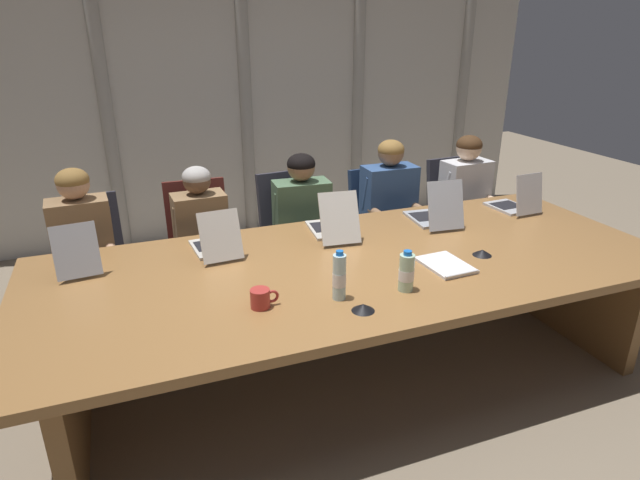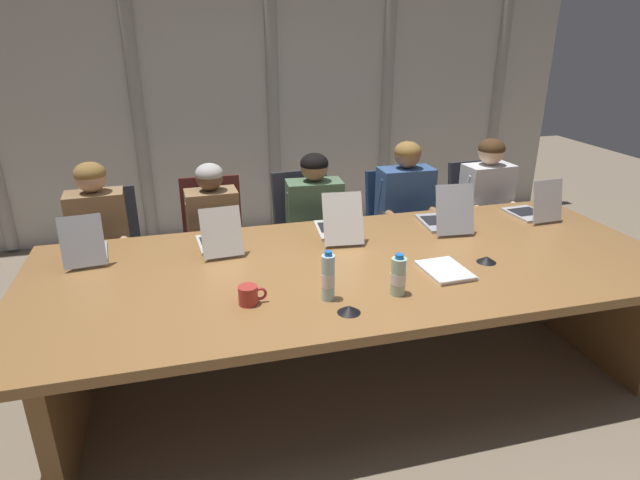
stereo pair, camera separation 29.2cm
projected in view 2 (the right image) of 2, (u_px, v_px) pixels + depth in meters
The scene contains 24 objects.
ground_plane at pixel (353, 374), 3.25m from camera, with size 12.41×12.41×0.00m, color #7F705B.
conference_table at pixel (355, 287), 3.03m from camera, with size 3.58×1.47×0.74m.
curtain_backdrop at pixel (269, 96), 5.17m from camera, with size 6.21×0.17×2.67m.
laptop_left_end at pixel (85, 250), 3.01m from camera, with size 0.26×0.40×0.29m.
laptop_left_mid at pixel (219, 240), 3.15m from camera, with size 0.26×0.42×0.29m.
laptop_center at pixel (338, 226), 3.35m from camera, with size 0.29×0.49×0.31m.
laptop_right_mid at pixel (445, 218), 3.48m from camera, with size 0.28×0.45×0.32m.
laptop_right_end at pixel (533, 210), 3.66m from camera, with size 0.24×0.37×0.29m.
office_chair_left_end at pixel (113, 275), 3.76m from camera, with size 0.60×0.60×0.92m.
office_chair_left_mid at pixel (216, 262), 3.93m from camera, with size 0.60×0.60×0.95m.
office_chair_center at pixel (308, 253), 4.10m from camera, with size 0.60×0.60×0.95m.
office_chair_right_mid at pixel (399, 245), 4.28m from camera, with size 0.60×0.60×0.91m.
office_chair_right_end at pixel (479, 235), 4.45m from camera, with size 0.60×0.60×0.94m.
person_left_end at pixel (100, 241), 3.50m from camera, with size 0.40×0.56×1.17m.
person_left_mid at pixel (215, 236), 3.68m from camera, with size 0.38×0.56×1.11m.
person_center at pixel (317, 223), 3.85m from camera, with size 0.44×0.56×1.14m.
person_right_mid at pixel (408, 211), 4.02m from camera, with size 0.42×0.55×1.18m.
person_right_end at pixel (491, 205), 4.19m from camera, with size 0.41×0.56×1.17m.
water_bottle_primary at pixel (398, 276), 2.60m from camera, with size 0.08×0.08×0.21m.
water_bottle_secondary at pixel (328, 278), 2.54m from camera, with size 0.07×0.07×0.25m.
coffee_mug_near at pixel (249, 295), 2.52m from camera, with size 0.14×0.09×0.09m.
conference_mic_left_side at pixel (487, 259), 2.98m from camera, with size 0.11×0.11×0.04m, color black.
conference_mic_middle at pixel (349, 309), 2.45m from camera, with size 0.11×0.11×0.04m, color black.
spiral_notepad at pixel (446, 271), 2.86m from camera, with size 0.23×0.32×0.03m.
Camera 2 is at (-0.89, -2.57, 1.97)m, focal length 29.95 mm.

